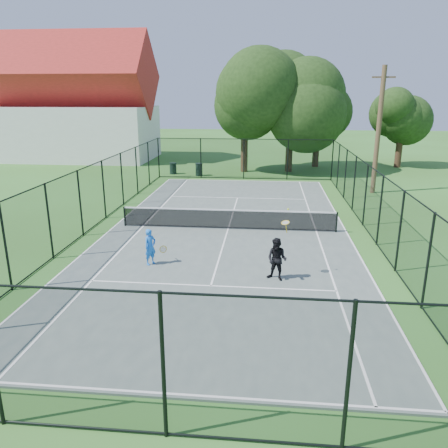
# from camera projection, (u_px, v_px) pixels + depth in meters

# --- Properties ---
(ground) EXTENTS (120.00, 120.00, 0.00)m
(ground) POSITION_uv_depth(u_px,v_px,m) (228.00, 230.00, 20.63)
(ground) COLOR #325B1F
(tennis_court) EXTENTS (11.00, 24.00, 0.06)m
(tennis_court) POSITION_uv_depth(u_px,v_px,m) (228.00, 229.00, 20.63)
(tennis_court) COLOR #4E5C57
(tennis_court) RESTS_ON ground
(tennis_net) EXTENTS (10.08, 0.08, 0.95)m
(tennis_net) POSITION_uv_depth(u_px,v_px,m) (228.00, 218.00, 20.47)
(tennis_net) COLOR black
(tennis_net) RESTS_ON tennis_court
(fence) EXTENTS (13.10, 26.10, 3.00)m
(fence) POSITION_uv_depth(u_px,v_px,m) (228.00, 199.00, 20.20)
(fence) COLOR black
(fence) RESTS_ON ground
(tree_near_left) EXTENTS (6.83, 6.83, 8.90)m
(tree_near_left) POSITION_uv_depth(u_px,v_px,m) (245.00, 103.00, 34.51)
(tree_near_left) COLOR #332114
(tree_near_left) RESTS_ON ground
(tree_near_mid) EXTENTS (6.16, 6.16, 8.06)m
(tree_near_mid) POSITION_uv_depth(u_px,v_px,m) (291.00, 110.00, 34.70)
(tree_near_mid) COLOR #332114
(tree_near_mid) RESTS_ON ground
(tree_near_right) EXTENTS (5.16, 5.16, 7.11)m
(tree_near_right) POSITION_uv_depth(u_px,v_px,m) (318.00, 114.00, 37.26)
(tree_near_right) COLOR #332114
(tree_near_right) RESTS_ON ground
(tree_far_right) EXTENTS (4.70, 4.70, 6.22)m
(tree_far_right) POSITION_uv_depth(u_px,v_px,m) (402.00, 122.00, 37.08)
(tree_far_right) COLOR #332114
(tree_far_right) RESTS_ON ground
(building) EXTENTS (15.30, 8.15, 11.87)m
(building) POSITION_uv_depth(u_px,v_px,m) (72.00, 107.00, 41.79)
(building) COLOR silver
(building) RESTS_ON ground
(trash_bin_left) EXTENTS (0.58, 0.58, 0.89)m
(trash_bin_left) POSITION_uv_depth(u_px,v_px,m) (173.00, 168.00, 34.88)
(trash_bin_left) COLOR black
(trash_bin_left) RESTS_ON ground
(trash_bin_right) EXTENTS (0.58, 0.58, 0.98)m
(trash_bin_right) POSITION_uv_depth(u_px,v_px,m) (199.00, 169.00, 34.12)
(trash_bin_right) COLOR black
(trash_bin_right) RESTS_ON ground
(utility_pole) EXTENTS (1.40, 0.30, 7.85)m
(utility_pole) POSITION_uv_depth(u_px,v_px,m) (378.00, 130.00, 27.25)
(utility_pole) COLOR #4C3823
(utility_pole) RESTS_ON ground
(player_blue) EXTENTS (0.86, 0.59, 1.36)m
(player_blue) POSITION_uv_depth(u_px,v_px,m) (150.00, 247.00, 16.19)
(player_blue) COLOR blue
(player_blue) RESTS_ON tennis_court
(player_black) EXTENTS (0.89, 0.89, 2.43)m
(player_black) POSITION_uv_depth(u_px,v_px,m) (277.00, 259.00, 14.80)
(player_black) COLOR black
(player_black) RESTS_ON tennis_court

